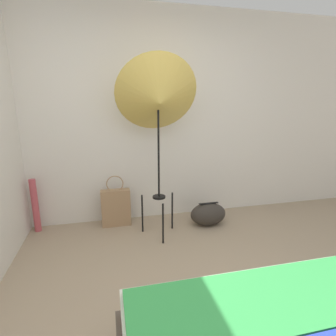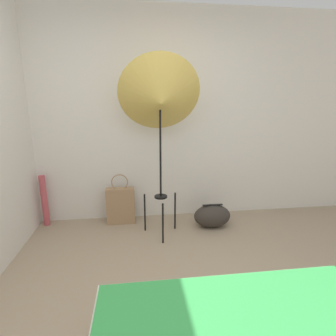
% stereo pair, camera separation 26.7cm
% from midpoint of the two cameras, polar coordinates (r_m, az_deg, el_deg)
% --- Properties ---
extents(wall_back, '(8.00, 0.05, 2.60)m').
position_cam_midpoint_polar(wall_back, '(3.32, -8.01, 10.61)').
color(wall_back, silver).
rests_on(wall_back, ground_plane).
extents(photo_umbrella, '(0.88, 0.61, 1.97)m').
position_cam_midpoint_polar(photo_umbrella, '(2.78, -5.01, 14.68)').
color(photo_umbrella, black).
rests_on(photo_umbrella, ground_plane).
extents(tote_bag, '(0.35, 0.11, 0.64)m').
position_cam_midpoint_polar(tote_bag, '(3.35, -13.53, -8.33)').
color(tote_bag, '#9E7A56').
rests_on(tote_bag, ground_plane).
extents(duffel_bag, '(0.45, 0.28, 0.29)m').
position_cam_midpoint_polar(duffel_bag, '(3.33, 6.44, -9.98)').
color(duffel_bag, '#332D28').
rests_on(duffel_bag, ground_plane).
extents(paper_roll, '(0.07, 0.07, 0.64)m').
position_cam_midpoint_polar(paper_roll, '(3.52, -28.94, -7.24)').
color(paper_roll, '#BC4C56').
rests_on(paper_roll, ground_plane).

